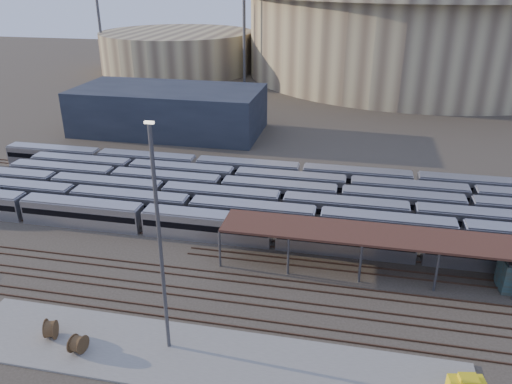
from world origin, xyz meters
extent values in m
plane|color=#383026|center=(0.00, 0.00, 0.00)|extent=(420.00, 420.00, 0.00)
cube|color=gray|center=(-5.00, -15.00, 0.10)|extent=(50.00, 9.00, 0.20)
cube|color=silver|center=(-2.30, 8.00, 1.80)|extent=(112.00, 2.90, 3.60)
cube|color=silver|center=(3.15, 12.20, 1.80)|extent=(112.00, 2.90, 3.60)
cube|color=silver|center=(-2.67, 16.40, 1.80)|extent=(112.00, 2.90, 3.60)
cube|color=silver|center=(5.62, 20.60, 1.80)|extent=(112.00, 2.90, 3.60)
cube|color=silver|center=(6.82, 24.80, 1.80)|extent=(112.00, 2.90, 3.60)
cube|color=silver|center=(-1.32, 29.00, 1.80)|extent=(112.00, 2.90, 3.60)
cylinder|color=#4E4F53|center=(-8.00, 1.30, 2.50)|extent=(0.30, 0.30, 5.00)
cylinder|color=#4E4F53|center=(-8.00, 6.70, 2.50)|extent=(0.30, 0.30, 5.00)
cylinder|color=#4E4F53|center=(0.57, 1.30, 2.50)|extent=(0.30, 0.30, 5.00)
cylinder|color=#4E4F53|center=(0.57, 6.70, 2.50)|extent=(0.30, 0.30, 5.00)
cylinder|color=#4E4F53|center=(9.14, 1.30, 2.50)|extent=(0.30, 0.30, 5.00)
cylinder|color=#4E4F53|center=(9.14, 6.70, 2.50)|extent=(0.30, 0.30, 5.00)
cylinder|color=#4E4F53|center=(17.71, 1.30, 2.50)|extent=(0.30, 0.30, 5.00)
cylinder|color=#4E4F53|center=(17.71, 6.70, 2.50)|extent=(0.30, 0.30, 5.00)
cylinder|color=#4E4F53|center=(26.29, 6.70, 2.50)|extent=(0.30, 0.30, 5.00)
cube|color=#3D2619|center=(22.00, 4.00, 5.15)|extent=(60.00, 6.00, 0.30)
cube|color=#4C3323|center=(0.00, -1.75, 0.09)|extent=(170.00, 0.12, 0.18)
cube|color=#4C3323|center=(0.00, -0.25, 0.09)|extent=(170.00, 0.12, 0.18)
cube|color=#4C3323|center=(0.00, -5.75, 0.09)|extent=(170.00, 0.12, 0.18)
cube|color=#4C3323|center=(0.00, -4.25, 0.09)|extent=(170.00, 0.12, 0.18)
cube|color=#4C3323|center=(0.00, -9.75, 0.09)|extent=(170.00, 0.12, 0.18)
cube|color=#4C3323|center=(0.00, -8.25, 0.09)|extent=(170.00, 0.12, 0.18)
cylinder|color=tan|center=(25.00, 140.00, 14.00)|extent=(116.00, 116.00, 28.00)
cylinder|color=tan|center=(-60.00, 130.00, 7.00)|extent=(56.00, 56.00, 14.00)
cube|color=#1E232D|center=(-35.00, 55.00, 5.00)|extent=(42.00, 20.00, 10.00)
cylinder|color=#4E4F53|center=(-30.00, 110.00, 18.00)|extent=(1.00, 1.00, 36.00)
cylinder|color=#4E4F53|center=(-85.00, 120.00, 18.00)|extent=(1.00, 1.00, 36.00)
cylinder|color=#4E4F53|center=(-10.00, 160.00, 18.00)|extent=(1.00, 1.00, 36.00)
cylinder|color=brown|center=(-17.18, -16.65, 1.13)|extent=(1.29, 1.99, 1.85)
cylinder|color=brown|center=(-21.00, -15.23, 1.17)|extent=(1.58, 2.16, 1.93)
cylinder|color=#4E4F53|center=(-8.95, -14.08, 11.50)|extent=(0.36, 0.36, 22.60)
cube|color=#FFF2CC|center=(-8.95, -14.08, 22.90)|extent=(0.81, 0.32, 0.20)
camera|label=1|loc=(7.41, -50.30, 33.99)|focal=35.00mm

